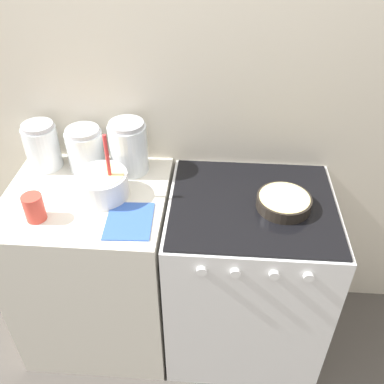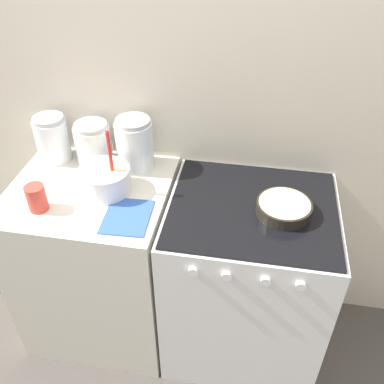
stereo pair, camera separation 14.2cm
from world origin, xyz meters
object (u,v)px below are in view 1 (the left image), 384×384
at_px(tin_can, 34,208).
at_px(stove, 245,275).
at_px(baking_pan, 284,202).
at_px(storage_jar_left, 43,149).
at_px(storage_jar_right, 129,150).
at_px(mixing_bowl, 102,184).
at_px(storage_jar_middle, 86,152).

bearing_deg(tin_can, stove, 10.58).
relative_size(baking_pan, storage_jar_left, 1.02).
bearing_deg(storage_jar_left, tin_can, -76.40).
bearing_deg(tin_can, storage_jar_right, 50.13).
bearing_deg(mixing_bowl, stove, -0.38).
bearing_deg(storage_jar_middle, storage_jar_right, 0.00).
bearing_deg(mixing_bowl, tin_can, -144.46).
height_order(stove, storage_jar_left, storage_jar_left).
distance_m(stove, baking_pan, 0.51).
distance_m(baking_pan, storage_jar_middle, 0.93).
distance_m(storage_jar_left, storage_jar_right, 0.41).
bearing_deg(storage_jar_left, storage_jar_middle, 0.00).
bearing_deg(mixing_bowl, storage_jar_middle, 120.93).
relative_size(baking_pan, storage_jar_right, 0.92).
bearing_deg(storage_jar_right, baking_pan, -18.38).
relative_size(mixing_bowl, storage_jar_right, 1.23).
xyz_separation_m(baking_pan, tin_can, (-1.01, -0.15, 0.03)).
bearing_deg(storage_jar_right, storage_jar_left, -180.00).
distance_m(stove, storage_jar_middle, 0.97).
bearing_deg(storage_jar_right, stove, -20.53).
bearing_deg(baking_pan, storage_jar_middle, 165.60).
height_order(stove, baking_pan, baking_pan).
xyz_separation_m(stove, storage_jar_right, (-0.57, 0.21, 0.57)).
relative_size(stove, tin_can, 8.01).
relative_size(stove, storage_jar_left, 4.12).
height_order(baking_pan, storage_jar_middle, storage_jar_middle).
xyz_separation_m(baking_pan, storage_jar_left, (-1.10, 0.23, 0.07)).
bearing_deg(storage_jar_left, mixing_bowl, -32.41).
height_order(storage_jar_left, storage_jar_right, storage_jar_right).
bearing_deg(storage_jar_middle, stove, -15.42).
bearing_deg(baking_pan, mixing_bowl, 178.41).
height_order(mixing_bowl, storage_jar_right, mixing_bowl).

